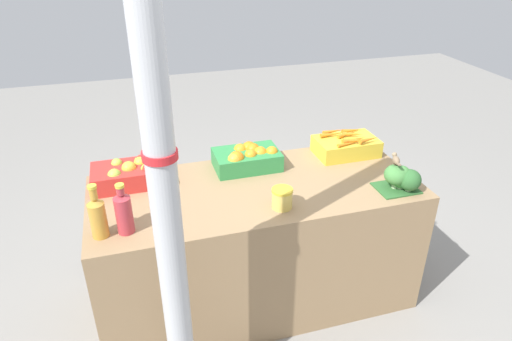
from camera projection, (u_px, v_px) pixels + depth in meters
ground_plane at (256, 293)px, 2.88m from camera, size 10.00×10.00×0.00m
market_table at (256, 244)px, 2.69m from camera, size 1.80×0.78×0.78m
support_pole at (163, 183)px, 1.62m from camera, size 0.13×0.13×2.47m
apple_crate at (129, 173)px, 2.51m from camera, size 0.38×0.24×0.14m
orange_crate at (247, 158)px, 2.68m from camera, size 0.38×0.24×0.14m
carrot_crate at (346, 145)px, 2.84m from camera, size 0.38×0.24×0.14m
broccoli_pile at (402, 178)px, 2.44m from camera, size 0.22×0.20×0.14m
juice_bottle_amber at (98, 216)px, 2.06m from camera, size 0.08×0.08×0.27m
juice_bottle_ruby at (124, 212)px, 2.09m from camera, size 0.08×0.08×0.25m
pickle_jar at (282, 198)px, 2.30m from camera, size 0.11×0.11×0.11m
sparrow_bird at (396, 160)px, 2.42m from camera, size 0.06×0.13×0.05m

